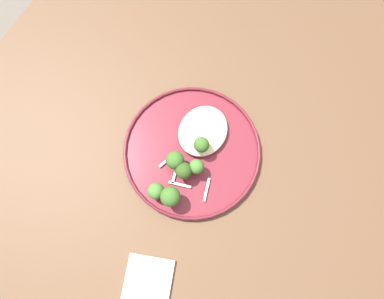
{
  "coord_description": "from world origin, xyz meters",
  "views": [
    {
      "loc": [
        0.16,
        0.12,
        1.45
      ],
      "look_at": [
        -0.01,
        0.03,
        0.76
      ],
      "focal_mm": 32.03,
      "sensor_mm": 36.0,
      "label": 1
    }
  ],
  "objects_px": {
    "broccoli_floret_tall_stalk": "(170,197)",
    "broccoli_floret_left_leaning": "(156,191)",
    "seared_scallop_front_small": "(189,127)",
    "broccoli_floret_small_sprig": "(175,160)",
    "dinner_plate": "(192,151)",
    "broccoli_floret_right_tilted": "(184,171)",
    "seared_scallop_tilted_round": "(201,135)",
    "broccoli_floret_front_edge": "(196,167)",
    "seared_scallop_right_edge": "(198,122)",
    "seared_scallop_left_edge": "(212,134)",
    "folded_napkin": "(145,297)",
    "broccoli_floret_split_head": "(201,145)"
  },
  "relations": [
    {
      "from": "broccoli_floret_tall_stalk",
      "to": "broccoli_floret_left_leaning",
      "type": "bearing_deg",
      "value": -83.84
    },
    {
      "from": "seared_scallop_front_small",
      "to": "broccoli_floret_small_sprig",
      "type": "xyz_separation_m",
      "value": [
        0.08,
        0.01,
        0.03
      ]
    },
    {
      "from": "dinner_plate",
      "to": "broccoli_floret_right_tilted",
      "type": "height_order",
      "value": "broccoli_floret_right_tilted"
    },
    {
      "from": "seared_scallop_tilted_round",
      "to": "broccoli_floret_small_sprig",
      "type": "bearing_deg",
      "value": -10.46
    },
    {
      "from": "seared_scallop_tilted_round",
      "to": "broccoli_floret_front_edge",
      "type": "xyz_separation_m",
      "value": [
        0.07,
        0.03,
        0.02
      ]
    },
    {
      "from": "broccoli_floret_small_sprig",
      "to": "broccoli_floret_left_leaning",
      "type": "relative_size",
      "value": 1.23
    },
    {
      "from": "broccoli_floret_right_tilted",
      "to": "seared_scallop_front_small",
      "type": "bearing_deg",
      "value": -156.56
    },
    {
      "from": "seared_scallop_right_edge",
      "to": "broccoli_floret_front_edge",
      "type": "distance_m",
      "value": 0.1
    },
    {
      "from": "seared_scallop_left_edge",
      "to": "broccoli_floret_front_edge",
      "type": "relative_size",
      "value": 0.48
    },
    {
      "from": "seared_scallop_tilted_round",
      "to": "broccoli_floret_small_sprig",
      "type": "xyz_separation_m",
      "value": [
        0.08,
        -0.01,
        0.03
      ]
    },
    {
      "from": "folded_napkin",
      "to": "seared_scallop_tilted_round",
      "type": "bearing_deg",
      "value": -168.84
    },
    {
      "from": "seared_scallop_right_edge",
      "to": "broccoli_floret_split_head",
      "type": "relative_size",
      "value": 0.49
    },
    {
      "from": "seared_scallop_front_small",
      "to": "broccoli_floret_right_tilted",
      "type": "distance_m",
      "value": 0.1
    },
    {
      "from": "broccoli_floret_tall_stalk",
      "to": "broccoli_floret_split_head",
      "type": "bearing_deg",
      "value": 179.59
    },
    {
      "from": "broccoli_floret_right_tilted",
      "to": "seared_scallop_right_edge",
      "type": "bearing_deg",
      "value": -164.84
    },
    {
      "from": "dinner_plate",
      "to": "seared_scallop_tilted_round",
      "type": "xyz_separation_m",
      "value": [
        -0.04,
        -0.0,
        0.01
      ]
    },
    {
      "from": "seared_scallop_right_edge",
      "to": "broccoli_floret_left_leaning",
      "type": "xyz_separation_m",
      "value": [
        0.17,
        0.0,
        0.01
      ]
    },
    {
      "from": "broccoli_floret_small_sprig",
      "to": "dinner_plate",
      "type": "bearing_deg",
      "value": 160.65
    },
    {
      "from": "seared_scallop_right_edge",
      "to": "dinner_plate",
      "type": "bearing_deg",
      "value": 18.27
    },
    {
      "from": "dinner_plate",
      "to": "seared_scallop_right_edge",
      "type": "xyz_separation_m",
      "value": [
        -0.06,
        -0.02,
        0.01
      ]
    },
    {
      "from": "broccoli_floret_small_sprig",
      "to": "broccoli_floret_left_leaning",
      "type": "bearing_deg",
      "value": -1.89
    },
    {
      "from": "broccoli_floret_split_head",
      "to": "broccoli_floret_tall_stalk",
      "type": "relative_size",
      "value": 0.89
    },
    {
      "from": "broccoli_floret_small_sprig",
      "to": "broccoli_floret_split_head",
      "type": "distance_m",
      "value": 0.06
    },
    {
      "from": "broccoli_floret_front_edge",
      "to": "broccoli_floret_left_leaning",
      "type": "bearing_deg",
      "value": -29.33
    },
    {
      "from": "folded_napkin",
      "to": "seared_scallop_right_edge",
      "type": "bearing_deg",
      "value": -166.55
    },
    {
      "from": "seared_scallop_left_edge",
      "to": "seared_scallop_tilted_round",
      "type": "height_order",
      "value": "same"
    },
    {
      "from": "broccoli_floret_right_tilted",
      "to": "broccoli_floret_split_head",
      "type": "relative_size",
      "value": 0.94
    },
    {
      "from": "seared_scallop_right_edge",
      "to": "broccoli_floret_split_head",
      "type": "xyz_separation_m",
      "value": [
        0.05,
        0.03,
        0.02
      ]
    },
    {
      "from": "seared_scallop_left_edge",
      "to": "broccoli_floret_small_sprig",
      "type": "distance_m",
      "value": 0.1
    },
    {
      "from": "broccoli_floret_split_head",
      "to": "broccoli_floret_front_edge",
      "type": "height_order",
      "value": "broccoli_floret_split_head"
    },
    {
      "from": "broccoli_floret_front_edge",
      "to": "folded_napkin",
      "type": "relative_size",
      "value": 0.32
    },
    {
      "from": "seared_scallop_front_small",
      "to": "broccoli_floret_left_leaning",
      "type": "height_order",
      "value": "broccoli_floret_left_leaning"
    },
    {
      "from": "seared_scallop_tilted_round",
      "to": "folded_napkin",
      "type": "bearing_deg",
      "value": 11.16
    },
    {
      "from": "dinner_plate",
      "to": "seared_scallop_left_edge",
      "type": "xyz_separation_m",
      "value": [
        -0.05,
        0.02,
        0.01
      ]
    },
    {
      "from": "seared_scallop_front_small",
      "to": "seared_scallop_right_edge",
      "type": "height_order",
      "value": "seared_scallop_right_edge"
    },
    {
      "from": "seared_scallop_front_small",
      "to": "seared_scallop_tilted_round",
      "type": "distance_m",
      "value": 0.03
    },
    {
      "from": "dinner_plate",
      "to": "broccoli_floret_left_leaning",
      "type": "bearing_deg",
      "value": -8.67
    },
    {
      "from": "seared_scallop_tilted_round",
      "to": "broccoli_floret_split_head",
      "type": "bearing_deg",
      "value": 31.47
    },
    {
      "from": "broccoli_floret_tall_stalk",
      "to": "broccoli_floret_right_tilted",
      "type": "bearing_deg",
      "value": -176.13
    },
    {
      "from": "broccoli_floret_left_leaning",
      "to": "seared_scallop_front_small",
      "type": "bearing_deg",
      "value": -175.59
    },
    {
      "from": "dinner_plate",
      "to": "broccoli_floret_front_edge",
      "type": "distance_m",
      "value": 0.05
    },
    {
      "from": "seared_scallop_left_edge",
      "to": "broccoli_floret_front_edge",
      "type": "height_order",
      "value": "broccoli_floret_front_edge"
    },
    {
      "from": "dinner_plate",
      "to": "broccoli_floret_front_edge",
      "type": "xyz_separation_m",
      "value": [
        0.03,
        0.03,
        0.03
      ]
    },
    {
      "from": "broccoli_floret_split_head",
      "to": "seared_scallop_tilted_round",
      "type": "bearing_deg",
      "value": -148.53
    },
    {
      "from": "broccoli_floret_right_tilted",
      "to": "broccoli_floret_split_head",
      "type": "bearing_deg",
      "value": 175.7
    },
    {
      "from": "seared_scallop_tilted_round",
      "to": "broccoli_floret_left_leaning",
      "type": "height_order",
      "value": "broccoli_floret_left_leaning"
    },
    {
      "from": "broccoli_floret_split_head",
      "to": "broccoli_floret_left_leaning",
      "type": "xyz_separation_m",
      "value": [
        0.12,
        -0.03,
        -0.01
      ]
    },
    {
      "from": "broccoli_floret_front_edge",
      "to": "broccoli_floret_left_leaning",
      "type": "height_order",
      "value": "broccoli_floret_front_edge"
    },
    {
      "from": "dinner_plate",
      "to": "seared_scallop_right_edge",
      "type": "bearing_deg",
      "value": -161.73
    },
    {
      "from": "seared_scallop_tilted_round",
      "to": "folded_napkin",
      "type": "height_order",
      "value": "seared_scallop_tilted_round"
    }
  ]
}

